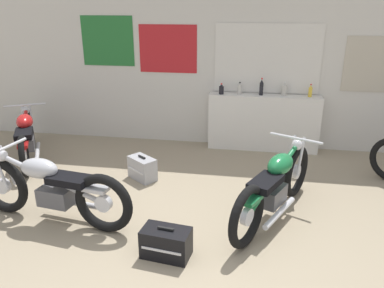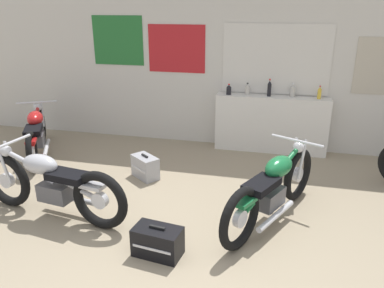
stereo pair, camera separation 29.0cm
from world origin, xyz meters
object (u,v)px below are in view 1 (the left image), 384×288
object	(u,v)px
bottle_leftmost	(221,89)
motorcycle_silver	(50,189)
bottle_left_center	(240,89)
hard_case_black	(166,243)
bottle_center	(261,88)
motorcycle_green	(275,186)
bottle_rightmost	(310,91)
motorcycle_red	(26,136)
hard_case_silver	(142,168)
bottle_right_center	(284,89)

from	to	relation	value
bottle_leftmost	motorcycle_silver	size ratio (longest dim) A/B	0.09
bottle_left_center	hard_case_black	xyz separation A→B (m)	(-0.52, -3.09, -0.86)
bottle_center	motorcycle_green	xyz separation A→B (m)	(0.18, -2.19, -0.64)
bottle_rightmost	motorcycle_red	world-z (taller)	bottle_rightmost
motorcycle_red	hard_case_silver	world-z (taller)	motorcycle_red
motorcycle_red	hard_case_silver	size ratio (longest dim) A/B	3.77
bottle_center	hard_case_silver	world-z (taller)	bottle_center
motorcycle_green	motorcycle_silver	xyz separation A→B (m)	(-2.43, -0.48, 0.00)
bottle_leftmost	motorcycle_green	bearing A→B (deg)	-69.26
hard_case_black	bottle_left_center	bearing A→B (deg)	80.48
motorcycle_silver	motorcycle_red	size ratio (longest dim) A/B	1.15
bottle_right_center	motorcycle_green	distance (m)	2.33
motorcycle_green	bottle_rightmost	bearing A→B (deg)	75.13
motorcycle_green	motorcycle_silver	world-z (taller)	motorcycle_silver
bottle_rightmost	motorcycle_silver	distance (m)	4.08
hard_case_silver	bottle_rightmost	bearing A→B (deg)	32.04
bottle_center	hard_case_black	bearing A→B (deg)	-105.65
hard_case_black	hard_case_silver	size ratio (longest dim) A/B	1.08
bottle_leftmost	hard_case_black	distance (m)	3.17
bottle_center	hard_case_black	size ratio (longest dim) A/B	0.56
bottle_left_center	motorcycle_silver	xyz separation A→B (m)	(-1.91, -2.68, -0.61)
bottle_rightmost	hard_case_black	world-z (taller)	bottle_rightmost
bottle_left_center	bottle_rightmost	xyz separation A→B (m)	(1.11, -0.00, 0.00)
hard_case_silver	bottle_right_center	bearing A→B (deg)	37.78
motorcycle_red	bottle_rightmost	bearing A→B (deg)	13.89
motorcycle_red	hard_case_black	world-z (taller)	motorcycle_red
bottle_center	bottle_left_center	bearing A→B (deg)	178.83
bottle_leftmost	motorcycle_silver	xyz separation A→B (m)	(-1.61, -2.64, -0.60)
bottle_center	hard_case_black	distance (m)	3.32
bottle_leftmost	bottle_left_center	bearing A→B (deg)	8.26
bottle_rightmost	motorcycle_silver	size ratio (longest dim) A/B	0.10
bottle_right_center	hard_case_black	world-z (taller)	bottle_right_center
motorcycle_red	hard_case_silver	distance (m)	2.02
bottle_leftmost	motorcycle_silver	distance (m)	3.15
bottle_right_center	motorcycle_green	world-z (taller)	bottle_right_center
bottle_right_center	bottle_rightmost	bearing A→B (deg)	-5.58
bottle_leftmost	bottle_rightmost	bearing A→B (deg)	1.60
bottle_center	motorcycle_silver	bearing A→B (deg)	-130.08
bottle_center	bottle_rightmost	world-z (taller)	bottle_center
bottle_left_center	bottle_rightmost	bearing A→B (deg)	-0.18
motorcycle_red	bottle_right_center	bearing A→B (deg)	15.78
bottle_center	bottle_rightmost	distance (m)	0.76
motorcycle_green	bottle_center	bearing A→B (deg)	94.65
bottle_leftmost	bottle_left_center	world-z (taller)	bottle_left_center
bottle_leftmost	hard_case_black	size ratio (longest dim) A/B	0.35
bottle_left_center	motorcycle_green	size ratio (longest dim) A/B	0.11
bottle_rightmost	motorcycle_green	distance (m)	2.35
motorcycle_green	motorcycle_red	bearing A→B (deg)	163.15
bottle_right_center	hard_case_silver	size ratio (longest dim) A/B	0.48
motorcycle_silver	hard_case_silver	xyz separation A→B (m)	(0.67, 1.21, -0.24)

